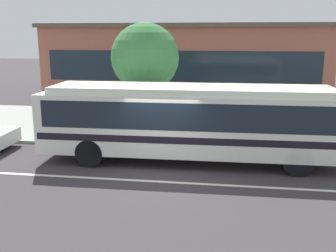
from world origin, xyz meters
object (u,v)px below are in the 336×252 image
object	(u,v)px
bus_stop_sign	(326,109)
street_tree_near_stop	(145,58)
pedestrian_walking_along_curb	(132,114)
transit_bus	(190,118)
pedestrian_waiting_near_sign	(126,117)

from	to	relation	value
bus_stop_sign	street_tree_near_stop	size ratio (longest dim) A/B	0.51
pedestrian_walking_along_curb	street_tree_near_stop	size ratio (longest dim) A/B	0.33
transit_bus	pedestrian_walking_along_curb	xyz separation A→B (m)	(-2.90, 2.96, -0.53)
pedestrian_walking_along_curb	street_tree_near_stop	distance (m)	2.59
transit_bus	pedestrian_waiting_near_sign	distance (m)	3.77
pedestrian_walking_along_curb	transit_bus	bearing A→B (deg)	-45.60
transit_bus	pedestrian_walking_along_curb	size ratio (longest dim) A/B	6.54
pedestrian_waiting_near_sign	bus_stop_sign	world-z (taller)	bus_stop_sign
transit_bus	street_tree_near_stop	world-z (taller)	street_tree_near_stop
pedestrian_waiting_near_sign	street_tree_near_stop	world-z (taller)	street_tree_near_stop
pedestrian_waiting_near_sign	pedestrian_walking_along_curb	distance (m)	0.70
pedestrian_walking_along_curb	pedestrian_waiting_near_sign	bearing A→B (deg)	-95.19
transit_bus	pedestrian_walking_along_curb	bearing A→B (deg)	134.40
street_tree_near_stop	bus_stop_sign	bearing A→B (deg)	-10.76
bus_stop_sign	pedestrian_walking_along_curb	bearing A→B (deg)	173.05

